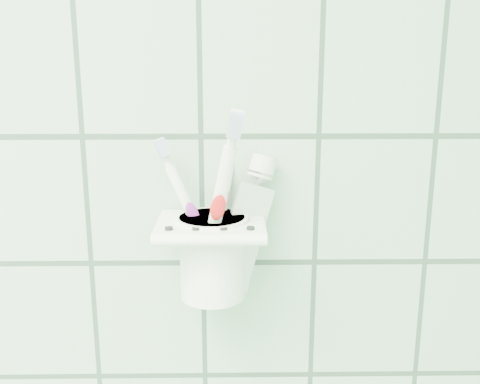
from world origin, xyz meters
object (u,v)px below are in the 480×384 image
(cup, at_px, (212,253))
(toothpaste_tube, at_px, (228,212))
(holder_bracket, at_px, (211,228))
(toothbrush_pink, at_px, (225,209))
(toothbrush_orange, at_px, (199,196))
(toothbrush_blue, at_px, (207,201))

(cup, height_order, toothpaste_tube, toothpaste_tube)
(holder_bracket, bearing_deg, cup, 76.04)
(cup, xyz_separation_m, toothbrush_pink, (0.01, -0.00, 0.05))
(cup, relative_size, toothbrush_orange, 0.44)
(toothbrush_blue, bearing_deg, toothpaste_tube, 21.37)
(toothbrush_orange, bearing_deg, cup, -0.21)
(holder_bracket, bearing_deg, toothpaste_tube, 9.77)
(toothbrush_pink, distance_m, toothbrush_orange, 0.03)
(toothpaste_tube, bearing_deg, toothbrush_pink, 167.89)
(toothbrush_pink, height_order, toothpaste_tube, toothbrush_pink)
(holder_bracket, xyz_separation_m, cup, (0.00, 0.00, -0.03))
(holder_bracket, relative_size, toothpaste_tube, 0.70)
(toothpaste_tube, bearing_deg, toothbrush_orange, 172.37)
(toothbrush_blue, bearing_deg, holder_bracket, 22.20)
(toothbrush_pink, bearing_deg, cup, 153.09)
(toothbrush_blue, relative_size, toothpaste_tube, 1.20)
(holder_bracket, relative_size, toothbrush_pink, 0.65)
(cup, relative_size, toothbrush_blue, 0.47)
(toothpaste_tube, bearing_deg, toothbrush_blue, -177.00)
(holder_bracket, distance_m, toothbrush_pink, 0.02)
(cup, distance_m, toothbrush_blue, 0.06)
(holder_bracket, bearing_deg, toothbrush_pink, 12.68)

